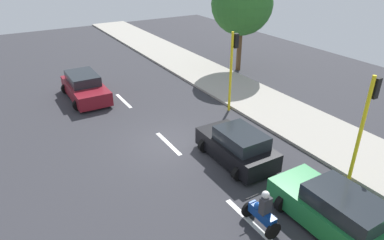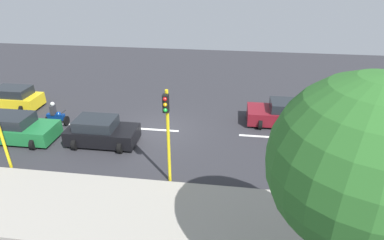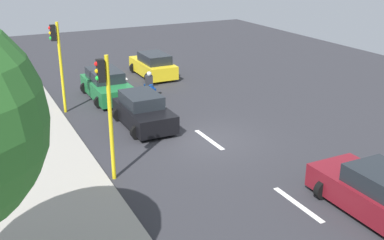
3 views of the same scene
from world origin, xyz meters
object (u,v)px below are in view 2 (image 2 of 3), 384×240
Objects in this scene: car_black at (101,132)px; street_tree_center at (362,166)px; car_maroon at (286,114)px; motorcycle at (56,115)px; traffic_light_corner at (167,126)px; car_yellow_cab at (11,98)px; car_green at (16,128)px.

street_tree_center is at bearing 52.03° from car_black.
car_maroon is at bearing 109.80° from car_black.
traffic_light_corner is at bearing 59.73° from motorcycle.
car_maroon is at bearing 137.94° from traffic_light_corner.
traffic_light_corner is at bearing 56.40° from car_black.
car_maroon is at bearing 97.95° from motorcycle.
motorcycle is 0.22× the size of street_tree_center.
motorcycle is 9.62m from traffic_light_corner.
traffic_light_corner is at bearing -42.06° from car_maroon.
car_yellow_cab and car_maroon have the same top height.
car_green is at bearing -32.07° from motorcycle.
street_tree_center is at bearing 57.34° from car_yellow_cab.
street_tree_center is at bearing -1.80° from car_maroon.
car_maroon is 9.26m from traffic_light_corner.
motorcycle is at bearing -115.96° from car_black.
traffic_light_corner is at bearing 73.98° from car_green.
car_green is at bearing -116.90° from street_tree_center.
car_black is at bearing -127.97° from street_tree_center.
car_green is (3.99, 3.09, 0.00)m from car_yellow_cab.
car_yellow_cab and car_black have the same top height.
motorcycle is (1.96, 4.36, -0.07)m from car_yellow_cab.
street_tree_center reaches higher than car_maroon.
motorcycle is 0.34× the size of traffic_light_corner.
traffic_light_corner reaches higher than car_maroon.
car_yellow_cab is 0.91× the size of traffic_light_corner.
car_green is 0.97× the size of traffic_light_corner.
car_green is 0.62× the size of street_tree_center.
car_maroon and car_green have the same top height.
car_maroon is (-0.01, 18.46, 0.00)m from car_yellow_cab.
car_yellow_cab is 4.78m from motorcycle.
car_green is (4.00, -15.36, -0.00)m from car_maroon.
street_tree_center reaches higher than motorcycle.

